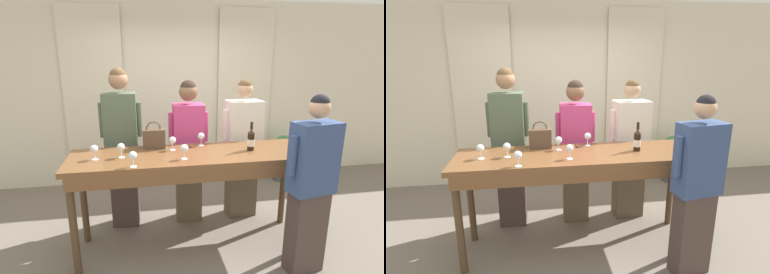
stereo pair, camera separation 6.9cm
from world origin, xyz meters
TOP-DOWN VIEW (x-y plane):
  - ground_plane at (0.00, 0.00)m, footprint 18.00×18.00m
  - wall_back at (0.00, 1.90)m, footprint 12.00×0.06m
  - curtain_panel_left at (-1.17, 1.84)m, footprint 0.88×0.03m
  - curtain_panel_right at (1.17, 1.84)m, footprint 0.88×0.03m
  - tasting_bar at (0.00, -0.02)m, footprint 2.43×0.68m
  - wine_bottle at (0.60, -0.00)m, footprint 0.07×0.07m
  - handbag at (-0.38, 0.25)m, footprint 0.23×0.14m
  - wine_glass_front_left at (-0.11, -0.16)m, footprint 0.07×0.07m
  - wine_glass_front_mid at (-0.94, -0.03)m, footprint 0.07×0.07m
  - wine_glass_front_right at (-0.58, -0.28)m, footprint 0.07×0.07m
  - wine_glass_center_left at (-0.19, 0.14)m, footprint 0.07×0.07m
  - wine_glass_center_mid at (0.13, 0.25)m, footprint 0.07×0.07m
  - wine_glass_center_right at (-0.70, -0.01)m, footprint 0.07×0.07m
  - pen at (0.01, 0.24)m, footprint 0.01×0.14m
  - guest_olive_jacket at (-0.72, 0.56)m, footprint 0.48×0.27m
  - guest_pink_top at (0.04, 0.56)m, footprint 0.47×0.27m
  - guest_cream_sweater at (0.72, 0.56)m, footprint 0.53×0.29m
  - host_pouring at (0.97, -0.56)m, footprint 0.52×0.28m
  - potted_plant at (1.75, 1.49)m, footprint 0.39×0.39m

SIDE VIEW (x-z plane):
  - ground_plane at x=0.00m, z-range 0.00..0.00m
  - potted_plant at x=1.75m, z-range 0.04..0.79m
  - host_pouring at x=0.97m, z-range 0.02..1.70m
  - guest_cream_sweater at x=0.72m, z-range 0.01..1.73m
  - guest_pink_top at x=0.04m, z-range 0.04..1.76m
  - tasting_bar at x=0.00m, z-range 0.40..1.45m
  - guest_olive_jacket at x=-0.72m, z-range 0.04..1.90m
  - pen at x=0.01m, z-range 1.05..1.05m
  - wine_glass_front_left at x=-0.11m, z-range 1.08..1.22m
  - wine_glass_center_mid at x=0.13m, z-range 1.08..1.22m
  - wine_glass_front_mid at x=-0.94m, z-range 1.08..1.22m
  - wine_glass_front_right at x=-0.58m, z-range 1.08..1.22m
  - wine_glass_center_left at x=-0.19m, z-range 1.08..1.22m
  - wine_glass_center_right at x=-0.70m, z-range 1.08..1.22m
  - handbag at x=-0.38m, z-range 1.01..1.30m
  - wine_bottle at x=0.60m, z-range 1.01..1.30m
  - curtain_panel_left at x=-1.17m, z-range 0.00..2.69m
  - curtain_panel_right at x=1.17m, z-range 0.00..2.69m
  - wall_back at x=0.00m, z-range 0.00..2.80m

